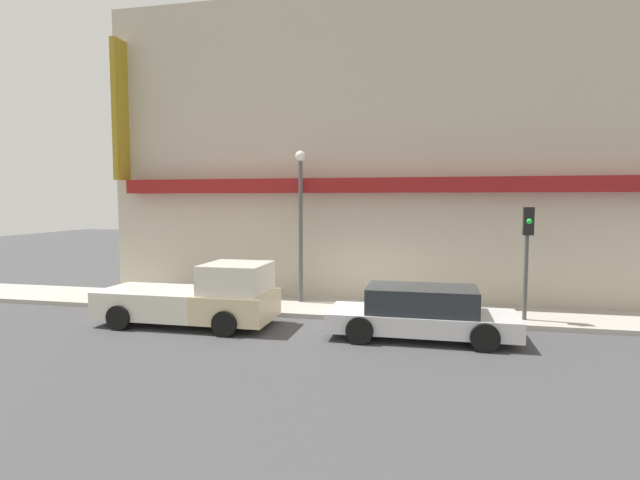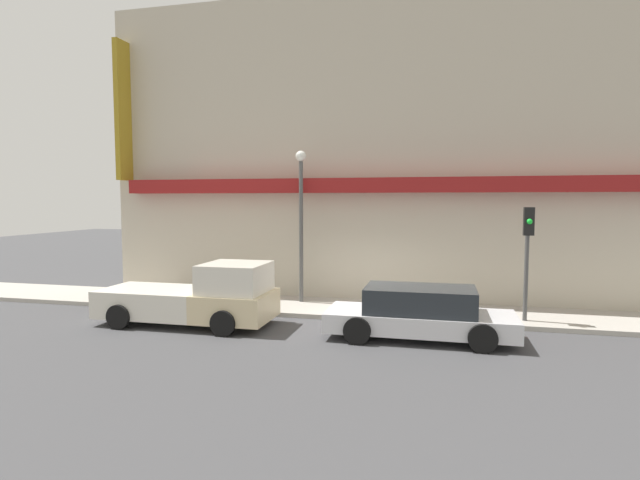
% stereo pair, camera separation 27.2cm
% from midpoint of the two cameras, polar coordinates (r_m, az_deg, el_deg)
% --- Properties ---
extents(ground_plane, '(80.00, 80.00, 0.00)m').
position_cam_midpoint_polar(ground_plane, '(15.16, 4.09, -9.28)').
color(ground_plane, '#424244').
extents(sidewalk, '(36.00, 2.71, 0.14)m').
position_cam_midpoint_polar(sidewalk, '(16.45, 4.78, -7.93)').
color(sidewalk, '#ADA89E').
rests_on(sidewalk, ground).
extents(building, '(19.80, 3.80, 10.81)m').
position_cam_midpoint_polar(building, '(18.95, 6.02, 9.91)').
color(building, '#BCB29E').
rests_on(building, ground).
extents(pickup_truck, '(5.11, 2.16, 1.84)m').
position_cam_midpoint_polar(pickup_truck, '(14.98, -14.20, -6.44)').
color(pickup_truck, beige).
rests_on(pickup_truck, ground).
extents(parked_car, '(4.87, 2.00, 1.36)m').
position_cam_midpoint_polar(parked_car, '(13.46, 10.95, -8.18)').
color(parked_car, silver).
rests_on(parked_car, ground).
extents(fire_hydrant, '(0.17, 0.17, 0.63)m').
position_cam_midpoint_polar(fire_hydrant, '(16.66, -7.41, -6.44)').
color(fire_hydrant, '#196633').
rests_on(fire_hydrant, sidewalk).
extents(street_lamp, '(0.36, 0.36, 5.15)m').
position_cam_midpoint_polar(street_lamp, '(16.97, -2.69, 3.77)').
color(street_lamp, '#4C4C4C').
rests_on(street_lamp, sidewalk).
extents(traffic_light, '(0.28, 0.42, 3.29)m').
position_cam_midpoint_polar(traffic_light, '(15.45, 22.15, -0.25)').
color(traffic_light, '#4C4C4C').
rests_on(traffic_light, sidewalk).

